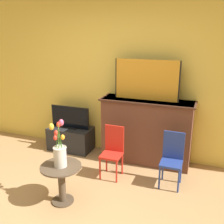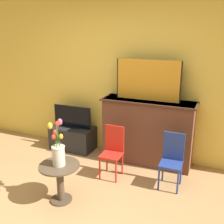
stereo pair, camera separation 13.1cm
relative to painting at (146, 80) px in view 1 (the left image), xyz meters
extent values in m
cube|color=#EAC651|center=(-0.52, 0.22, 0.01)|extent=(8.00, 0.06, 2.70)
cube|color=brown|center=(0.03, -0.01, -0.82)|extent=(1.39, 0.40, 1.04)
cube|color=#43271C|center=(0.03, -0.02, -0.32)|extent=(1.45, 0.44, 0.02)
cube|color=black|center=(0.00, 0.01, 0.00)|extent=(0.99, 0.02, 0.61)
cube|color=orange|center=(0.00, -0.01, 0.00)|extent=(0.95, 0.02, 0.61)
cube|color=#232326|center=(-1.33, -0.04, -1.14)|extent=(0.76, 0.42, 0.41)
cube|color=black|center=(-1.33, -0.04, -0.93)|extent=(0.27, 0.12, 0.02)
cube|color=black|center=(-1.33, -0.03, -0.74)|extent=(0.72, 0.02, 0.39)
cube|color=black|center=(-1.33, -0.04, -0.74)|extent=(0.69, 0.02, 0.36)
cylinder|color=red|center=(-0.44, -0.78, -1.18)|extent=(0.02, 0.02, 0.33)
cylinder|color=red|center=(-0.19, -0.78, -1.18)|extent=(0.02, 0.02, 0.33)
cylinder|color=red|center=(-0.44, -0.53, -1.18)|extent=(0.02, 0.02, 0.33)
cylinder|color=red|center=(-0.19, -0.53, -1.18)|extent=(0.02, 0.02, 0.33)
cube|color=red|center=(-0.32, -0.66, -1.00)|extent=(0.28, 0.28, 0.03)
cube|color=red|center=(-0.32, -0.53, -0.79)|extent=(0.28, 0.02, 0.39)
cylinder|color=navy|center=(0.40, -0.72, -1.18)|extent=(0.02, 0.02, 0.33)
cylinder|color=navy|center=(0.65, -0.72, -1.18)|extent=(0.02, 0.02, 0.33)
cylinder|color=navy|center=(0.40, -0.47, -1.18)|extent=(0.02, 0.02, 0.33)
cylinder|color=navy|center=(0.65, -0.47, -1.18)|extent=(0.02, 0.02, 0.33)
cube|color=navy|center=(0.52, -0.59, -1.00)|extent=(0.28, 0.28, 0.03)
cube|color=navy|center=(0.52, -0.46, -0.79)|extent=(0.28, 0.02, 0.39)
cylinder|color=#4C3D2D|center=(-0.67, -1.42, -1.33)|extent=(0.27, 0.27, 0.02)
cylinder|color=#4C3D2D|center=(-0.67, -1.42, -1.10)|extent=(0.09, 0.09, 0.48)
cylinder|color=#4C3D2D|center=(-0.67, -1.42, -0.85)|extent=(0.49, 0.49, 0.02)
cylinder|color=beige|center=(-0.67, -1.42, -0.72)|extent=(0.15, 0.15, 0.24)
torus|color=beige|center=(-0.67, -1.42, -0.60)|extent=(0.16, 0.16, 0.02)
cylinder|color=#477A2D|center=(-0.65, -1.42, -0.58)|extent=(0.03, 0.01, 0.22)
ellipsoid|color=orange|center=(-0.63, -1.41, -0.47)|extent=(0.05, 0.05, 0.07)
cylinder|color=#477A2D|center=(-0.69, -1.40, -0.51)|extent=(0.03, 0.04, 0.35)
ellipsoid|color=red|center=(-0.71, -1.36, -0.34)|extent=(0.05, 0.05, 0.07)
cylinder|color=#477A2D|center=(-0.70, -1.41, -0.56)|extent=(0.05, 0.03, 0.24)
ellipsoid|color=red|center=(-0.73, -1.38, -0.44)|extent=(0.05, 0.05, 0.07)
cylinder|color=#477A2D|center=(-0.68, -1.40, -0.50)|extent=(0.01, 0.06, 0.37)
ellipsoid|color=#E0517A|center=(-0.68, -1.34, -0.32)|extent=(0.06, 0.06, 0.08)
cylinder|color=#477A2D|center=(-0.70, -1.43, -0.51)|extent=(0.06, 0.02, 0.34)
ellipsoid|color=gold|center=(-0.76, -1.44, -0.35)|extent=(0.06, 0.06, 0.08)
cylinder|color=#477A2D|center=(-0.67, -1.45, -0.56)|extent=(0.02, 0.07, 0.25)
ellipsoid|color=red|center=(-0.66, -1.51, -0.44)|extent=(0.04, 0.04, 0.06)
camera|label=1|loc=(0.89, -3.82, 0.71)|focal=42.00mm
camera|label=2|loc=(1.01, -3.78, 0.71)|focal=42.00mm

